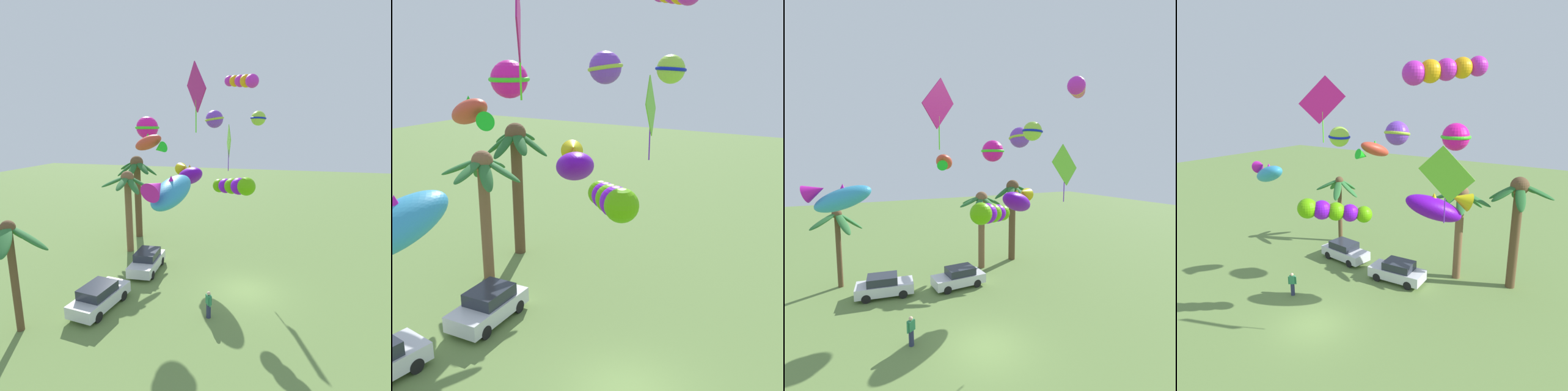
{
  "view_description": "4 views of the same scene",
  "coord_description": "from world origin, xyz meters",
  "views": [
    {
      "loc": [
        -19.25,
        -1.32,
        10.54
      ],
      "look_at": [
        2.12,
        3.91,
        5.71
      ],
      "focal_mm": 29.38,
      "sensor_mm": 36.0,
      "label": 1
    },
    {
      "loc": [
        -13.09,
        -6.05,
        11.45
      ],
      "look_at": [
        2.62,
        3.06,
        6.13
      ],
      "focal_mm": 44.27,
      "sensor_mm": 36.0,
      "label": 2
    },
    {
      "loc": [
        -6.09,
        -12.15,
        9.44
      ],
      "look_at": [
        1.49,
        4.01,
        7.37
      ],
      "focal_mm": 26.08,
      "sensor_mm": 36.0,
      "label": 3
    },
    {
      "loc": [
        13.55,
        -14.04,
        12.83
      ],
      "look_at": [
        2.35,
        2.59,
        7.54
      ],
      "focal_mm": 34.73,
      "sensor_mm": 36.0,
      "label": 4
    }
  ],
  "objects": [
    {
      "name": "kite_diamond_0",
      "position": [
        -1.44,
        3.01,
        12.55
      ],
      "size": [
        2.26,
        1.63,
        3.83
      ],
      "color": "#B31770"
    },
    {
      "name": "kite_ball_1",
      "position": [
        4.67,
        8.42,
        10.37
      ],
      "size": [
        2.32,
        2.32,
        1.72
      ],
      "color": "#EB149A"
    },
    {
      "name": "ground_plane",
      "position": [
        0.0,
        0.0,
        0.0
      ],
      "size": [
        120.0,
        120.0,
        0.0
      ],
      "primitive_type": "plane",
      "color": "olive"
    },
    {
      "name": "kite_fish_2",
      "position": [
        5.08,
        5.19,
        6.72
      ],
      "size": [
        4.1,
        3.49,
        2.34
      ],
      "color": "#6509BE"
    },
    {
      "name": "palm_tree_2",
      "position": [
        -6.96,
        11.19,
        4.59
      ],
      "size": [
        3.78,
        3.76,
        6.01
      ],
      "color": "brown",
      "rests_on": "ground"
    },
    {
      "name": "kite_fish_7",
      "position": [
        -6.49,
        2.96,
        7.78
      ],
      "size": [
        3.39,
        1.95,
        1.86
      ],
      "color": "#3196C8"
    },
    {
      "name": "kite_fish_3",
      "position": [
        -0.12,
        6.34,
        9.44
      ],
      "size": [
        1.9,
        2.71,
        1.49
      ],
      "color": "#D0422C"
    },
    {
      "name": "kite_diamond_6",
      "position": [
        6.74,
        2.27,
        9.23
      ],
      "size": [
        2.62,
        0.68,
        3.74
      ],
      "color": "#70D22E"
    },
    {
      "name": "parked_car_0",
      "position": [
        1.27,
        7.39,
        0.75
      ],
      "size": [
        3.99,
        1.92,
        1.51
      ],
      "color": "silver",
      "rests_on": "ground"
    },
    {
      "name": "kite_tube_5",
      "position": [
        6.7,
        1.36,
        13.88
      ],
      "size": [
        2.95,
        2.87,
        1.24
      ],
      "color": "#C625BD"
    },
    {
      "name": "palm_tree_1",
      "position": [
        8.17,
        11.03,
        5.58
      ],
      "size": [
        4.18,
        4.02,
        7.8
      ],
      "color": "brown",
      "rests_on": "ground"
    },
    {
      "name": "parked_car_1",
      "position": [
        -4.08,
        8.19,
        0.75
      ],
      "size": [
        4.09,
        2.2,
        1.51
      ],
      "color": "silver",
      "rests_on": "ground"
    },
    {
      "name": "kite_ball_9",
      "position": [
        3.67,
        2.9,
        10.98
      ],
      "size": [
        1.43,
        1.43,
        1.25
      ],
      "color": "purple"
    },
    {
      "name": "kite_ball_4",
      "position": [
        2.38,
        -0.22,
        10.99
      ],
      "size": [
        1.35,
        1.35,
        0.94
      ],
      "color": "#99D53A"
    },
    {
      "name": "spectator_0",
      "position": [
        -3.49,
        1.79,
        0.81
      ],
      "size": [
        0.48,
        0.4,
        1.59
      ],
      "color": "#2D3351",
      "rests_on": "ground"
    },
    {
      "name": "palm_tree_0",
      "position": [
        4.53,
        10.27,
        5.03
      ],
      "size": [
        4.26,
        3.93,
        6.91
      ],
      "color": "brown",
      "rests_on": "ground"
    },
    {
      "name": "kite_tube_8",
      "position": [
        0.75,
        1.06,
        6.76
      ],
      "size": [
        3.33,
        3.02,
        1.47
      ],
      "color": "#5BB90A"
    }
  ]
}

